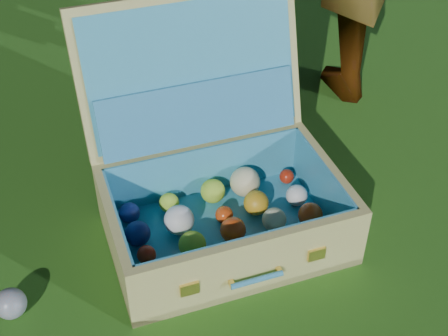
% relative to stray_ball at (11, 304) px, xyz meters
% --- Properties ---
extents(ground, '(60.00, 60.00, 0.00)m').
position_rel_stray_ball_xyz_m(ground, '(0.58, 0.10, -0.04)').
color(ground, '#215114').
rests_on(ground, ground).
extents(stray_ball, '(0.07, 0.07, 0.07)m').
position_rel_stray_ball_xyz_m(stray_ball, '(0.00, 0.00, 0.00)').
color(stray_ball, teal).
rests_on(stray_ball, ground).
extents(suitcase, '(0.72, 0.69, 0.55)m').
position_rel_stray_ball_xyz_m(suitcase, '(0.48, 0.30, 0.12)').
color(suitcase, tan).
rests_on(suitcase, ground).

